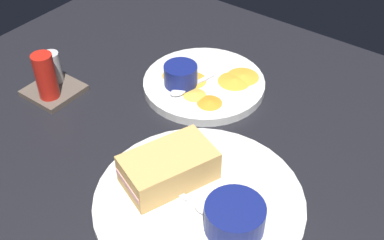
% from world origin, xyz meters
% --- Properties ---
extents(ground_plane, '(1.10, 1.10, 0.03)m').
position_xyz_m(ground_plane, '(0.00, 0.00, -0.01)').
color(ground_plane, black).
extents(plate_sandwich_main, '(0.30, 0.30, 0.02)m').
position_xyz_m(plate_sandwich_main, '(0.01, -0.07, 0.01)').
color(plate_sandwich_main, silver).
rests_on(plate_sandwich_main, ground_plane).
extents(sandwich_half_near, '(0.15, 0.12, 0.05)m').
position_xyz_m(sandwich_half_near, '(0.02, -0.01, 0.04)').
color(sandwich_half_near, tan).
rests_on(sandwich_half_near, plate_sandwich_main).
extents(ramekin_dark_sauce, '(0.08, 0.08, 0.04)m').
position_xyz_m(ramekin_dark_sauce, '(-0.00, -0.13, 0.04)').
color(ramekin_dark_sauce, navy).
rests_on(ramekin_dark_sauce, plate_sandwich_main).
extents(spoon_by_dark_ramekin, '(0.02, 0.10, 0.01)m').
position_xyz_m(spoon_by_dark_ramekin, '(-0.00, -0.07, 0.02)').
color(spoon_by_dark_ramekin, silver).
rests_on(spoon_by_dark_ramekin, plate_sandwich_main).
extents(plate_chips_companion, '(0.22, 0.22, 0.02)m').
position_xyz_m(plate_chips_companion, '(0.24, 0.09, 0.01)').
color(plate_chips_companion, silver).
rests_on(plate_chips_companion, ground_plane).
extents(ramekin_light_gravy, '(0.06, 0.06, 0.04)m').
position_xyz_m(ramekin_light_gravy, '(0.21, 0.12, 0.04)').
color(ramekin_light_gravy, navy).
rests_on(ramekin_light_gravy, plate_chips_companion).
extents(spoon_by_gravy_ramekin, '(0.10, 0.04, 0.01)m').
position_xyz_m(spoon_by_gravy_ramekin, '(0.20, 0.10, 0.02)').
color(spoon_by_gravy_ramekin, silver).
rests_on(spoon_by_gravy_ramekin, plate_chips_companion).
extents(plantain_chip_scatter, '(0.17, 0.17, 0.01)m').
position_xyz_m(plantain_chip_scatter, '(0.25, 0.07, 0.02)').
color(plantain_chip_scatter, orange).
rests_on(plantain_chip_scatter, plate_chips_companion).
extents(condiment_caddy, '(0.09, 0.09, 0.10)m').
position_xyz_m(condiment_caddy, '(0.06, 0.30, 0.03)').
color(condiment_caddy, brown).
rests_on(condiment_caddy, ground_plane).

